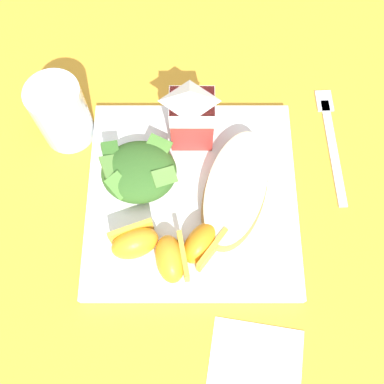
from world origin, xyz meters
The scene contains 11 objects.
ground centered at (0.00, 0.00, 0.00)m, with size 3.00×3.00×0.00m, color gold.
white_plate centered at (0.00, 0.00, 0.01)m, with size 0.28×0.28×0.02m, color white.
cheesy_pizza_bread centered at (0.06, 0.00, 0.03)m, with size 0.12×0.19×0.04m.
green_salad_pile centered at (-0.07, 0.03, 0.04)m, with size 0.10×0.10×0.04m.
milk_carton centered at (0.00, 0.09, 0.08)m, with size 0.06×0.05×0.11m.
orange_wedge_front centered at (-0.07, -0.07, 0.04)m, with size 0.07×0.06×0.04m.
orange_wedge_middle centered at (-0.02, -0.09, 0.04)m, with size 0.05×0.07×0.04m.
orange_wedge_rear centered at (0.01, -0.07, 0.04)m, with size 0.06×0.07×0.04m.
paper_napkin centered at (0.07, -0.22, 0.00)m, with size 0.11×0.11×0.00m, color white.
metal_fork centered at (0.20, 0.10, 0.00)m, with size 0.03×0.19×0.01m.
drinking_clear_cup centered at (-0.18, 0.11, 0.05)m, with size 0.07×0.07×0.10m, color silver.
Camera 1 is at (-0.00, -0.22, 0.57)m, focal length 42.07 mm.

